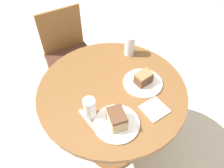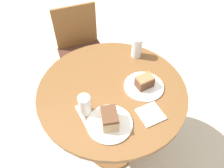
# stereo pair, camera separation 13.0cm
# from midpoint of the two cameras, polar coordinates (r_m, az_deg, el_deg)

# --- Properties ---
(ground_plane) EXTENTS (8.00, 8.00, 0.00)m
(ground_plane) POSITION_cam_midpoint_polar(r_m,az_deg,el_deg) (1.97, 1.96, -15.99)
(ground_plane) COLOR beige
(table) EXTENTS (0.91, 0.91, 0.76)m
(table) POSITION_cam_midpoint_polar(r_m,az_deg,el_deg) (1.47, 2.54, -5.91)
(table) COLOR brown
(table) RESTS_ON ground_plane
(chair) EXTENTS (0.44, 0.45, 0.84)m
(chair) POSITION_cam_midpoint_polar(r_m,az_deg,el_deg) (2.08, -6.12, 8.30)
(chair) COLOR brown
(chair) RESTS_ON ground_plane
(plate_near) EXTENTS (0.25, 0.25, 0.01)m
(plate_near) POSITION_cam_midpoint_polar(r_m,az_deg,el_deg) (1.17, 2.58, -10.51)
(plate_near) COLOR white
(plate_near) RESTS_ON table
(plate_far) EXTENTS (0.24, 0.24, 0.01)m
(plate_far) POSITION_cam_midpoint_polar(r_m,az_deg,el_deg) (1.36, 11.03, -0.72)
(plate_far) COLOR white
(plate_far) RESTS_ON table
(cake_slice_near) EXTENTS (0.11, 0.13, 0.09)m
(cake_slice_near) POSITION_cam_midpoint_polar(r_m,az_deg,el_deg) (1.13, 2.66, -9.20)
(cake_slice_near) COLOR tan
(cake_slice_near) RESTS_ON plate_near
(cake_slice_far) EXTENTS (0.11, 0.08, 0.07)m
(cake_slice_far) POSITION_cam_midpoint_polar(r_m,az_deg,el_deg) (1.33, 11.29, 0.48)
(cake_slice_far) COLOR brown
(cake_slice_far) RESTS_ON plate_far
(glass_lemonade) EXTENTS (0.07, 0.07, 0.13)m
(glass_lemonade) POSITION_cam_midpoint_polar(r_m,az_deg,el_deg) (1.17, -3.96, -5.93)
(glass_lemonade) COLOR silver
(glass_lemonade) RESTS_ON table
(glass_water) EXTENTS (0.07, 0.07, 0.14)m
(glass_water) POSITION_cam_midpoint_polar(r_m,az_deg,el_deg) (1.52, 8.95, 9.11)
(glass_water) COLOR silver
(glass_water) RESTS_ON table
(napkin_stack) EXTENTS (0.13, 0.13, 0.01)m
(napkin_stack) POSITION_cam_midpoint_polar(r_m,az_deg,el_deg) (1.24, 13.07, -7.86)
(napkin_stack) COLOR silver
(napkin_stack) RESTS_ON table
(fork) EXTENTS (0.03, 0.19, 0.00)m
(fork) POSITION_cam_midpoint_polar(r_m,az_deg,el_deg) (1.20, -4.56, -9.04)
(fork) COLOR silver
(fork) RESTS_ON table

